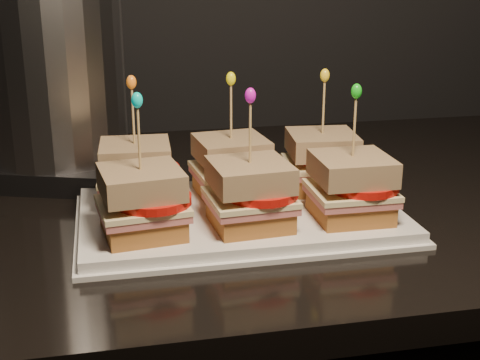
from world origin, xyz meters
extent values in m
cube|color=black|center=(0.10, 1.64, 0.87)|extent=(2.30, 0.73, 0.03)
cube|color=white|center=(0.06, 1.53, 0.90)|extent=(0.38, 0.24, 0.02)
cube|color=white|center=(0.06, 1.53, 0.89)|extent=(0.39, 0.25, 0.01)
cube|color=brown|center=(-0.06, 1.58, 0.92)|extent=(0.09, 0.09, 0.02)
cube|color=#B85858|center=(-0.06, 1.58, 0.93)|extent=(0.10, 0.09, 0.01)
cube|color=#F7E5A6|center=(-0.06, 1.58, 0.94)|extent=(0.10, 0.09, 0.01)
cylinder|color=red|center=(-0.04, 1.57, 0.95)|extent=(0.08, 0.08, 0.01)
cube|color=brown|center=(-0.06, 1.58, 0.97)|extent=(0.09, 0.09, 0.03)
cylinder|color=tan|center=(-0.06, 1.58, 1.01)|extent=(0.00, 0.00, 0.09)
ellipsoid|color=orange|center=(-0.06, 1.58, 1.06)|extent=(0.01, 0.01, 0.02)
cube|color=brown|center=(0.06, 1.58, 0.92)|extent=(0.09, 0.09, 0.02)
cube|color=#B85858|center=(0.06, 1.58, 0.93)|extent=(0.10, 0.10, 0.01)
cube|color=#F7E5A6|center=(0.06, 1.58, 0.94)|extent=(0.10, 0.10, 0.01)
cylinder|color=red|center=(0.08, 1.57, 0.95)|extent=(0.08, 0.08, 0.01)
cube|color=brown|center=(0.06, 1.58, 0.97)|extent=(0.09, 0.09, 0.03)
cylinder|color=tan|center=(0.06, 1.58, 1.01)|extent=(0.00, 0.00, 0.09)
ellipsoid|color=yellow|center=(0.06, 1.58, 1.06)|extent=(0.01, 0.01, 0.02)
cube|color=brown|center=(0.18, 1.58, 0.92)|extent=(0.09, 0.09, 0.02)
cube|color=#B85858|center=(0.18, 1.58, 0.93)|extent=(0.10, 0.10, 0.01)
cube|color=#F7E5A6|center=(0.18, 1.58, 0.94)|extent=(0.10, 0.10, 0.01)
cylinder|color=red|center=(0.20, 1.57, 0.95)|extent=(0.08, 0.08, 0.01)
cube|color=brown|center=(0.18, 1.58, 0.97)|extent=(0.09, 0.09, 0.03)
cylinder|color=tan|center=(0.18, 1.58, 1.01)|extent=(0.00, 0.00, 0.09)
ellipsoid|color=yellow|center=(0.18, 1.58, 1.06)|extent=(0.01, 0.01, 0.02)
cube|color=brown|center=(-0.06, 1.47, 0.92)|extent=(0.09, 0.09, 0.02)
cube|color=#B85858|center=(-0.06, 1.47, 0.93)|extent=(0.10, 0.10, 0.01)
cube|color=#F7E5A6|center=(-0.06, 1.47, 0.94)|extent=(0.10, 0.10, 0.01)
cylinder|color=red|center=(-0.04, 1.47, 0.95)|extent=(0.08, 0.08, 0.01)
cube|color=brown|center=(-0.06, 1.47, 0.97)|extent=(0.09, 0.09, 0.03)
cylinder|color=tan|center=(-0.06, 1.47, 1.01)|extent=(0.00, 0.00, 0.09)
ellipsoid|color=#03CABE|center=(-0.06, 1.47, 1.06)|extent=(0.01, 0.01, 0.02)
cube|color=brown|center=(0.06, 1.47, 0.92)|extent=(0.09, 0.09, 0.02)
cube|color=#B85858|center=(0.06, 1.47, 0.93)|extent=(0.10, 0.09, 0.01)
cube|color=#F7E5A6|center=(0.06, 1.47, 0.94)|extent=(0.10, 0.10, 0.01)
cylinder|color=red|center=(0.08, 1.47, 0.95)|extent=(0.08, 0.08, 0.01)
cube|color=brown|center=(0.06, 1.47, 0.97)|extent=(0.09, 0.09, 0.03)
cylinder|color=tan|center=(0.06, 1.47, 1.01)|extent=(0.00, 0.00, 0.09)
ellipsoid|color=#CD12B4|center=(0.06, 1.47, 1.06)|extent=(0.01, 0.01, 0.02)
cube|color=brown|center=(0.18, 1.47, 0.92)|extent=(0.08, 0.08, 0.02)
cube|color=#B85858|center=(0.18, 1.47, 0.93)|extent=(0.09, 0.09, 0.01)
cube|color=#F7E5A6|center=(0.18, 1.47, 0.94)|extent=(0.09, 0.09, 0.01)
cylinder|color=red|center=(0.20, 1.47, 0.95)|extent=(0.08, 0.08, 0.01)
cube|color=brown|center=(0.18, 1.47, 0.97)|extent=(0.09, 0.09, 0.03)
cylinder|color=tan|center=(0.18, 1.47, 1.01)|extent=(0.00, 0.00, 0.09)
ellipsoid|color=#16B317|center=(0.18, 1.47, 1.06)|extent=(0.01, 0.01, 0.02)
cube|color=#262628|center=(-0.16, 1.77, 0.90)|extent=(0.30, 0.27, 0.03)
cylinder|color=silver|center=(-0.16, 1.77, 1.05)|extent=(0.20, 0.20, 0.27)
camera|label=1|loc=(-0.09, 0.79, 1.20)|focal=50.00mm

